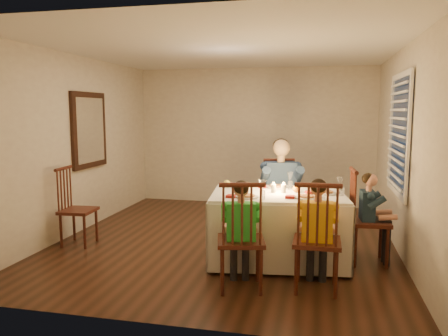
% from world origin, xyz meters
% --- Properties ---
extents(ground, '(5.00, 5.00, 0.00)m').
position_xyz_m(ground, '(0.00, 0.00, 0.00)').
color(ground, black).
rests_on(ground, ground).
extents(wall_left, '(0.02, 5.00, 2.60)m').
position_xyz_m(wall_left, '(-2.25, 0.00, 1.30)').
color(wall_left, beige).
rests_on(wall_left, ground).
extents(wall_right, '(0.02, 5.00, 2.60)m').
position_xyz_m(wall_right, '(2.25, 0.00, 1.30)').
color(wall_right, beige).
rests_on(wall_right, ground).
extents(wall_back, '(4.50, 0.02, 2.60)m').
position_xyz_m(wall_back, '(0.00, 2.50, 1.30)').
color(wall_back, beige).
rests_on(wall_back, ground).
extents(ceiling, '(5.00, 5.00, 0.00)m').
position_xyz_m(ceiling, '(0.00, 0.00, 2.60)').
color(ceiling, white).
rests_on(ceiling, wall_back).
extents(dining_table, '(1.72, 1.33, 0.80)m').
position_xyz_m(dining_table, '(0.77, -0.66, 0.59)').
color(dining_table, silver).
rests_on(dining_table, ground).
extents(chair_adult, '(0.56, 0.54, 1.13)m').
position_xyz_m(chair_adult, '(0.73, 0.17, 0.00)').
color(chair_adult, '#34150E').
rests_on(chair_adult, ground).
extents(chair_near_left, '(0.55, 0.54, 1.13)m').
position_xyz_m(chair_near_left, '(0.49, -1.60, 0.00)').
color(chair_near_left, '#34150E').
rests_on(chair_near_left, ground).
extents(chair_near_right, '(0.46, 0.44, 1.13)m').
position_xyz_m(chair_near_right, '(1.24, -1.47, 0.00)').
color(chair_near_right, '#34150E').
rests_on(chair_near_right, ground).
extents(chair_end, '(0.47, 0.49, 1.13)m').
position_xyz_m(chair_end, '(1.83, -0.52, 0.00)').
color(chair_end, '#34150E').
rests_on(chair_end, ground).
extents(chair_extra, '(0.44, 0.46, 1.06)m').
position_xyz_m(chair_extra, '(-1.90, -0.62, 0.00)').
color(chair_extra, '#34150E').
rests_on(chair_extra, ground).
extents(adult, '(0.66, 0.63, 1.42)m').
position_xyz_m(adult, '(0.73, 0.17, 0.00)').
color(adult, navy).
rests_on(adult, ground).
extents(child_green, '(0.45, 0.43, 1.12)m').
position_xyz_m(child_green, '(0.49, -1.60, 0.00)').
color(child_green, green).
rests_on(child_green, ground).
extents(child_yellow, '(0.40, 0.36, 1.14)m').
position_xyz_m(child_yellow, '(1.24, -1.47, 0.00)').
color(child_yellow, yellow).
rests_on(child_yellow, ground).
extents(child_teal, '(0.35, 0.38, 1.08)m').
position_xyz_m(child_teal, '(1.83, -0.52, 0.00)').
color(child_teal, '#1B3044').
rests_on(child_teal, ground).
extents(setting_adult, '(0.29, 0.29, 0.02)m').
position_xyz_m(setting_adult, '(0.72, -0.33, 0.84)').
color(setting_adult, silver).
rests_on(setting_adult, dining_table).
extents(setting_green, '(0.29, 0.29, 0.02)m').
position_xyz_m(setting_green, '(0.46, -1.04, 0.84)').
color(setting_green, silver).
rests_on(setting_green, dining_table).
extents(setting_yellow, '(0.29, 0.29, 0.02)m').
position_xyz_m(setting_yellow, '(1.11, -0.93, 0.84)').
color(setting_yellow, silver).
rests_on(setting_yellow, dining_table).
extents(setting_teal, '(0.29, 0.29, 0.02)m').
position_xyz_m(setting_teal, '(1.32, -0.61, 0.84)').
color(setting_teal, silver).
rests_on(setting_teal, dining_table).
extents(candle_left, '(0.06, 0.06, 0.10)m').
position_xyz_m(candle_left, '(0.72, -0.67, 0.88)').
color(candle_left, white).
rests_on(candle_left, dining_table).
extents(candle_right, '(0.06, 0.06, 0.10)m').
position_xyz_m(candle_right, '(0.83, -0.66, 0.88)').
color(candle_right, white).
rests_on(candle_right, dining_table).
extents(squash, '(0.09, 0.09, 0.09)m').
position_xyz_m(squash, '(0.10, -0.42, 0.87)').
color(squash, yellow).
rests_on(squash, dining_table).
extents(orange_fruit, '(0.08, 0.08, 0.08)m').
position_xyz_m(orange_fruit, '(0.97, -0.58, 0.87)').
color(orange_fruit, orange).
rests_on(orange_fruit, dining_table).
extents(serving_bowl, '(0.29, 0.29, 0.06)m').
position_xyz_m(serving_bowl, '(0.31, -0.46, 0.86)').
color(serving_bowl, silver).
rests_on(serving_bowl, dining_table).
extents(wall_mirror, '(0.06, 0.95, 1.15)m').
position_xyz_m(wall_mirror, '(-2.22, 0.30, 1.50)').
color(wall_mirror, black).
rests_on(wall_mirror, wall_left).
extents(window_blinds, '(0.07, 1.34, 1.54)m').
position_xyz_m(window_blinds, '(2.21, 0.10, 1.50)').
color(window_blinds, '#0D1C36').
rests_on(window_blinds, wall_right).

